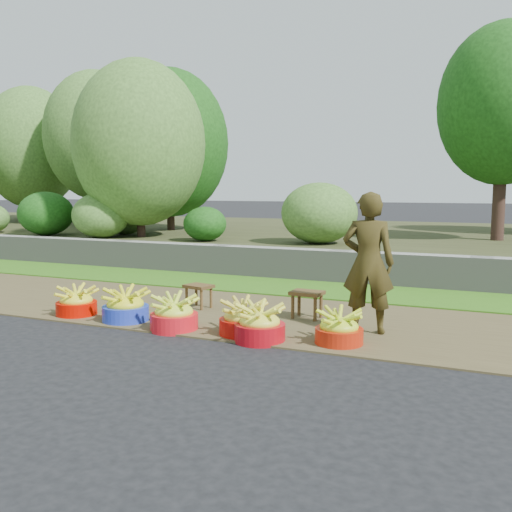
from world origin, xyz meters
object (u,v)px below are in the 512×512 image
at_px(basin_a, 76,303).
at_px(basin_c, 174,315).
at_px(stool_left, 199,289).
at_px(stool_right, 307,297).
at_px(basin_f, 339,329).
at_px(basin_d, 243,320).
at_px(basin_b, 125,307).
at_px(basin_e, 260,325).
at_px(vendor_woman, 368,263).

distance_m(basin_a, basin_c, 1.51).
relative_size(stool_left, stool_right, 1.03).
xyz_separation_m(basin_f, stool_right, (-0.66, 0.95, 0.12)).
distance_m(basin_d, stool_right, 1.07).
relative_size(basin_b, basin_c, 1.02).
relative_size(basin_d, stool_right, 1.35).
bearing_deg(basin_e, basin_a, 176.12).
xyz_separation_m(basin_b, basin_f, (2.60, 0.05, -0.02)).
bearing_deg(vendor_woman, basin_b, 5.07).
bearing_deg(basin_a, stool_right, 19.76).
height_order(basin_a, vendor_woman, vendor_woman).
distance_m(basin_e, basin_f, 0.82).
distance_m(basin_e, stool_left, 1.79).
distance_m(basin_a, vendor_woman, 3.62).
height_order(basin_f, stool_left, basin_f).
bearing_deg(basin_c, stool_left, 105.55).
relative_size(basin_a, basin_e, 0.94).
distance_m(basin_a, basin_f, 3.36).
bearing_deg(basin_d, basin_f, 2.80).
xyz_separation_m(basin_c, basin_f, (1.86, 0.15, -0.02)).
height_order(basin_d, stool_right, basin_d).
bearing_deg(vendor_woman, basin_e, 31.55).
relative_size(basin_a, stool_right, 1.28).
xyz_separation_m(basin_f, stool_left, (-2.16, 0.95, 0.10)).
relative_size(basin_c, stool_right, 1.37).
xyz_separation_m(basin_a, vendor_woman, (3.52, 0.60, 0.62)).
distance_m(basin_f, stool_right, 1.16).
bearing_deg(basin_d, basin_e, -29.82).
bearing_deg(basin_f, vendor_woman, 75.00).
height_order(basin_a, basin_c, basin_c).
bearing_deg(basin_e, basin_d, 150.18).
bearing_deg(basin_e, stool_right, 83.58).
xyz_separation_m(basin_d, stool_right, (0.38, 1.00, 0.11)).
relative_size(stool_left, vendor_woman, 0.26).
xyz_separation_m(basin_e, basin_f, (0.79, 0.20, -0.01)).
bearing_deg(basin_d, basin_b, 179.81).
bearing_deg(basin_e, basin_b, 175.22).
height_order(basin_b, vendor_woman, vendor_woman).
relative_size(basin_b, stool_right, 1.40).
distance_m(basin_e, stool_right, 1.16).
height_order(basin_d, vendor_woman, vendor_woman).
bearing_deg(basin_d, vendor_woman, 27.51).
distance_m(basin_a, basin_d, 2.31).
relative_size(basin_c, basin_e, 1.01).
bearing_deg(stool_right, basin_e, -96.42).
xyz_separation_m(basin_c, stool_left, (-0.31, 1.10, 0.09)).
xyz_separation_m(basin_a, basin_d, (2.31, -0.03, 0.01)).
height_order(basin_c, vendor_woman, vendor_woman).
relative_size(basin_a, basin_f, 1.02).
xyz_separation_m(basin_e, stool_left, (-1.37, 1.14, 0.09)).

